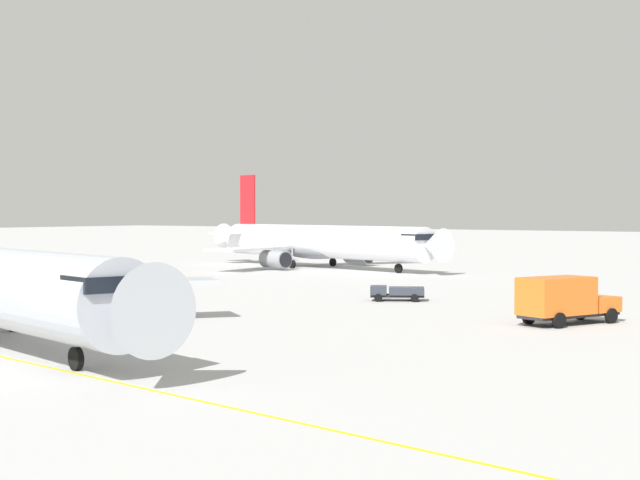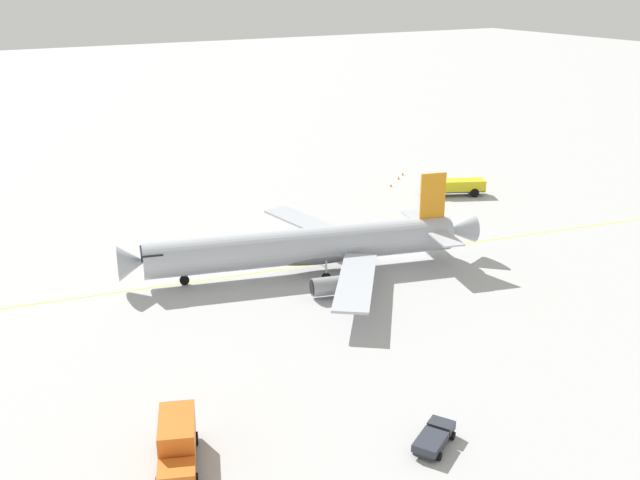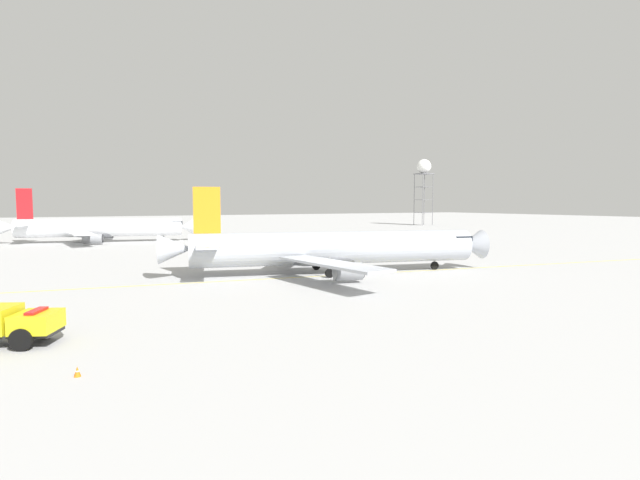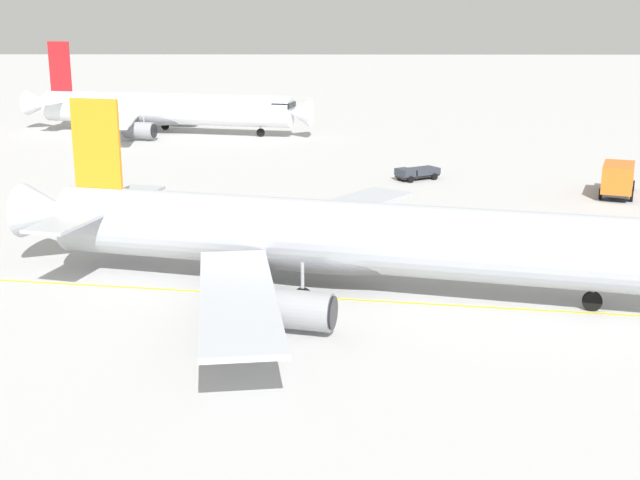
{
  "view_description": "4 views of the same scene",
  "coord_description": "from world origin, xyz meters",
  "px_view_note": "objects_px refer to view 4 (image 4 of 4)",
  "views": [
    {
      "loc": [
        32.0,
        48.94,
        7.4
      ],
      "look_at": [
        -15.27,
        14.69,
        5.61
      ],
      "focal_mm": 54.63,
      "sensor_mm": 36.0,
      "label": 1
    },
    {
      "loc": [
        -71.99,
        37.89,
        33.47
      ],
      "look_at": [
        -0.14,
        -2.69,
        3.32
      ],
      "focal_mm": 41.14,
      "sensor_mm": 36.0,
      "label": 2
    },
    {
      "loc": [
        51.86,
        -30.28,
        9.07
      ],
      "look_at": [
        -4.65,
        -0.37,
        4.07
      ],
      "focal_mm": 26.62,
      "sensor_mm": 36.0,
      "label": 3
    },
    {
      "loc": [
        46.92,
        -0.98,
        16.05
      ],
      "look_at": [
        0.18,
        -1.62,
        3.42
      ],
      "focal_mm": 47.18,
      "sensor_mm": 36.0,
      "label": 4
    }
  ],
  "objects_px": {
    "airliner_secondary": "(163,110)",
    "catering_truck_truck": "(618,178)",
    "airliner_main": "(340,239)",
    "baggage_truck_truck": "(417,173)"
  },
  "relations": [
    {
      "from": "airliner_main",
      "to": "airliner_secondary",
      "type": "xyz_separation_m",
      "value": [
        -67.75,
        -23.75,
        0.07
      ]
    },
    {
      "from": "airliner_main",
      "to": "airliner_secondary",
      "type": "relative_size",
      "value": 1.02
    },
    {
      "from": "airliner_main",
      "to": "baggage_truck_truck",
      "type": "xyz_separation_m",
      "value": [
        -34.66,
        8.02,
        -2.42
      ]
    },
    {
      "from": "airliner_main",
      "to": "airliner_secondary",
      "type": "distance_m",
      "value": 71.79
    },
    {
      "from": "airliner_secondary",
      "to": "catering_truck_truck",
      "type": "height_order",
      "value": "airliner_secondary"
    },
    {
      "from": "catering_truck_truck",
      "to": "baggage_truck_truck",
      "type": "height_order",
      "value": "catering_truck_truck"
    },
    {
      "from": "catering_truck_truck",
      "to": "airliner_main",
      "type": "bearing_deg",
      "value": 157.11
    },
    {
      "from": "airliner_secondary",
      "to": "catering_truck_truck",
      "type": "distance_m",
      "value": 63.88
    },
    {
      "from": "catering_truck_truck",
      "to": "baggage_truck_truck",
      "type": "distance_m",
      "value": 19.01
    },
    {
      "from": "catering_truck_truck",
      "to": "airliner_secondary",
      "type": "bearing_deg",
      "value": 70.65
    }
  ]
}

